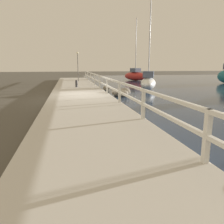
{
  "coord_description": "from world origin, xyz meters",
  "views": [
    {
      "loc": [
        -0.66,
        -12.87,
        1.94
      ],
      "look_at": [
        1.34,
        -2.87,
        -0.24
      ],
      "focal_mm": 35.0,
      "sensor_mm": 36.0,
      "label": 1
    }
  ],
  "objects_px": {
    "dock_lamp": "(78,62)",
    "sailboat_white": "(148,82)",
    "sailboat_red": "(135,76)",
    "mooring_bollard": "(76,83)"
  },
  "relations": [
    {
      "from": "sailboat_white",
      "to": "sailboat_red",
      "type": "bearing_deg",
      "value": 101.45
    },
    {
      "from": "sailboat_white",
      "to": "mooring_bollard",
      "type": "bearing_deg",
      "value": -160.15
    },
    {
      "from": "mooring_bollard",
      "to": "dock_lamp",
      "type": "xyz_separation_m",
      "value": [
        0.47,
        6.96,
        1.76
      ]
    },
    {
      "from": "sailboat_white",
      "to": "dock_lamp",
      "type": "bearing_deg",
      "value": 149.3
    },
    {
      "from": "dock_lamp",
      "to": "sailboat_white",
      "type": "relative_size",
      "value": 0.39
    },
    {
      "from": "mooring_bollard",
      "to": "sailboat_white",
      "type": "xyz_separation_m",
      "value": [
        5.78,
        -0.35,
        0.08
      ]
    },
    {
      "from": "mooring_bollard",
      "to": "sailboat_red",
      "type": "xyz_separation_m",
      "value": [
        8.06,
        10.49,
        0.08
      ]
    },
    {
      "from": "dock_lamp",
      "to": "sailboat_red",
      "type": "xyz_separation_m",
      "value": [
        7.59,
        3.52,
        -1.68
      ]
    },
    {
      "from": "mooring_bollard",
      "to": "sailboat_white",
      "type": "relative_size",
      "value": 0.07
    },
    {
      "from": "mooring_bollard",
      "to": "sailboat_white",
      "type": "height_order",
      "value": "sailboat_white"
    }
  ]
}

